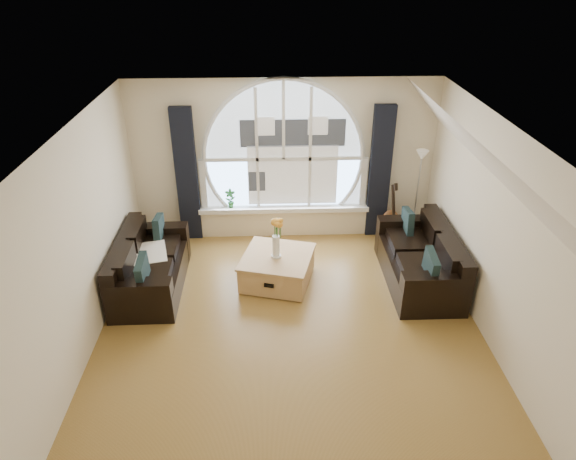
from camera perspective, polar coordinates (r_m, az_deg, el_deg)
The scene contains 21 objects.
ground at distance 6.83m, azimuth 0.31°, elevation -11.42°, with size 5.00×5.50×0.01m, color brown.
ceiling at distance 5.49m, azimuth 0.38°, elevation 10.62°, with size 5.00×5.50×0.01m, color silver.
wall_back at distance 8.53m, azimuth -0.50°, elevation 7.78°, with size 5.00×0.01×2.70m, color beige.
wall_front at distance 3.94m, azimuth 2.28°, elevation -22.34°, with size 5.00×0.01×2.70m, color beige.
wall_left at distance 6.45m, azimuth -22.45°, elevation -1.95°, with size 0.01×5.50×2.70m, color beige.
wall_right at distance 6.64m, azimuth 22.44°, elevation -1.06°, with size 0.01×5.50×2.70m, color beige.
attic_slope at distance 6.11m, azimuth 21.61°, elevation 7.02°, with size 0.92×5.50×0.72m, color silver.
arched_window at distance 8.41m, azimuth -0.50°, elevation 9.45°, with size 2.60×0.06×2.15m, color silver.
window_sill at distance 8.78m, azimuth -0.45°, elevation 2.42°, with size 2.90×0.22×0.08m, color white.
window_frame at distance 8.38m, azimuth -0.49°, elevation 9.39°, with size 2.76×0.08×2.15m, color white.
neighbor_house at distance 8.44m, azimuth 0.54°, elevation 8.63°, with size 1.70×0.02×1.50m, color silver.
curtain_left at distance 8.60m, azimuth -11.24°, elevation 5.95°, with size 0.35×0.12×2.30m, color black.
curtain_right at distance 8.69m, azimuth 10.20°, elevation 6.29°, with size 0.35×0.12×2.30m, color black.
sofa_left at distance 7.72m, azimuth -15.15°, elevation -3.64°, with size 0.90×1.80×0.80m, color black.
sofa_right at distance 7.83m, azimuth 14.46°, elevation -3.05°, with size 0.94×1.88×0.83m, color black.
coffee_chest at distance 7.66m, azimuth -1.19°, elevation -4.19°, with size 0.99×0.99×0.49m, color tan.
throw_blanket at distance 7.73m, azimuth -15.46°, elevation -2.75°, with size 0.55×0.55×0.10m, color silver.
vase_flowers at distance 7.33m, azimuth -1.36°, elevation -0.41°, with size 0.24×0.24×0.70m, color white.
floor_lamp at distance 8.82m, azimuth 14.17°, elevation 3.71°, with size 0.24×0.24×1.60m, color #B2B2B2.
guitar at distance 8.87m, azimuth 11.49°, elevation 2.25°, with size 0.36×0.24×1.06m, color brown.
potted_plant at distance 8.71m, azimuth -6.46°, elevation 3.52°, with size 0.18×0.12×0.33m, color #1E6023.
Camera 1 is at (-0.24, -5.21, 4.42)m, focal length 31.85 mm.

